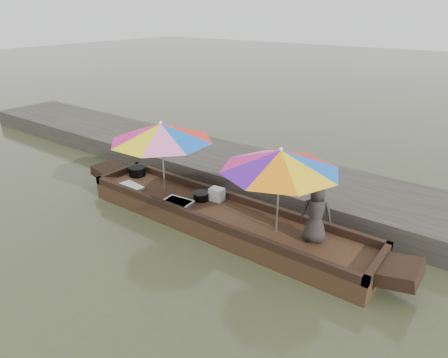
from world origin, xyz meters
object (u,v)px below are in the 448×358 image
Objects in this scene: supply_bag at (217,194)px; vendor at (316,213)px; tray_crayfish at (178,203)px; tray_scallop at (129,187)px; umbrella_bow at (163,158)px; charcoal_grill at (201,196)px; umbrella_stern at (278,191)px; cooking_pot at (137,171)px; boat_hull at (221,220)px.

supply_bag is 2.29m from vendor.
tray_crayfish is 1.00× the size of tray_scallop.
tray_scallop is 1.99m from supply_bag.
charcoal_grill is at bearing 11.40° from umbrella_bow.
umbrella_stern is (2.71, 0.00, 0.00)m from umbrella_bow.
supply_bag is 0.27× the size of vendor.
umbrella_bow reaches higher than supply_bag.
supply_bag reaches higher than tray_scallop.
vendor is at bearing 9.09° from umbrella_stern.
umbrella_stern is (1.86, -0.17, 0.70)m from charcoal_grill.
umbrella_bow is (0.74, 0.34, 0.74)m from tray_scallop.
umbrella_bow is (-1.13, -0.35, 0.65)m from supply_bag.
tray_crayfish is 0.82m from supply_bag.
vendor is (2.73, 0.41, 0.48)m from tray_crayfish.
supply_bag is at bearing 1.95° from cooking_pot.
umbrella_bow is 2.71m from umbrella_stern.
boat_hull is 0.59m from supply_bag.
charcoal_grill is at bearing -22.37° from vendor.
umbrella_bow and umbrella_stern have the same top height.
cooking_pot is 1.20× the size of charcoal_grill.
vendor is at bearing 3.21° from boat_hull.
boat_hull is at bearing -5.85° from cooking_pot.
vendor reaches higher than boat_hull.
umbrella_stern reaches higher than tray_crayfish.
vendor is at bearing 1.79° from umbrella_bow.
cooking_pot is at bearing 175.98° from umbrella_stern.
charcoal_grill is 0.15× the size of umbrella_bow.
umbrella_stern is (1.22, 0.00, 0.95)m from boat_hull.
vendor is 0.71m from umbrella_stern.
charcoal_grill is 2.56m from vendor.
tray_crayfish is at bearing 1.36° from tray_scallop.
supply_bag is 0.13× the size of umbrella_bow.
umbrella_stern reaches higher than charcoal_grill.
umbrella_stern is at bearing 0.00° from boat_hull.
boat_hull is 19.01× the size of charcoal_grill.
vendor is (2.51, -0.07, 0.45)m from charcoal_grill.
supply_bag reaches higher than tray_crayfish.
umbrella_bow is at bearing -13.19° from cooking_pot.
supply_bag reaches higher than boat_hull.
supply_bag is (1.87, 0.69, 0.10)m from tray_scallop.
tray_crayfish reaches higher than boat_hull.
umbrella_bow reaches higher than tray_crayfish.
cooking_pot reaches higher than charcoal_grill.
umbrella_stern is at bearing -4.02° from cooking_pot.
boat_hull is 2.27m from tray_scallop.
umbrella_bow is at bearing 154.73° from tray_crayfish.
umbrella_bow is (-1.49, 0.00, 0.95)m from boat_hull.
umbrella_stern is at bearing 5.58° from tray_scallop.
tray_crayfish is at bearing -12.28° from vendor.
vendor is (4.11, 0.44, 0.49)m from tray_scallop.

